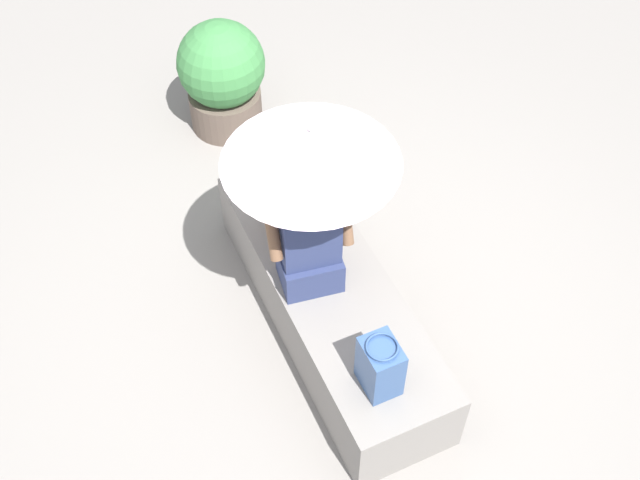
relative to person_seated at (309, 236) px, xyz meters
The scene contains 7 objects.
ground_plane 0.86m from the person_seated, 70.28° to the left, with size 14.00×14.00×0.00m, color gray.
stone_bench 0.63m from the person_seated, 70.28° to the left, with size 2.08×0.64×0.47m, color gray.
person_seated is the anchor object (origin of this frame).
parasol 0.57m from the person_seated, 149.36° to the left, with size 0.94×0.94×1.08m.
handbag_black 0.51m from the person_seated, 166.46° to the left, with size 0.22×0.17×0.34m.
tote_bag_canvas 0.80m from the person_seated, ahead, with size 0.22×0.18×0.36m.
planter_near 2.05m from the person_seated, behind, with size 0.65×0.65×0.89m.
Camera 1 is at (2.51, -1.22, 4.11)m, focal length 44.29 mm.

